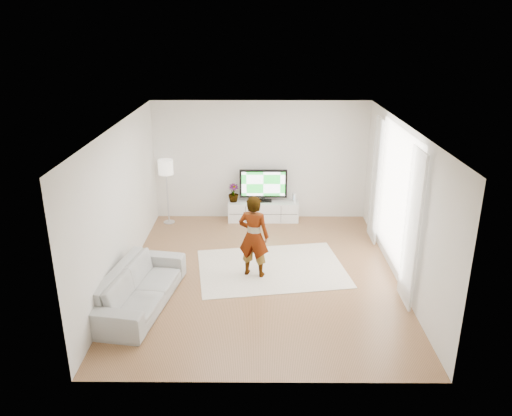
{
  "coord_description": "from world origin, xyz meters",
  "views": [
    {
      "loc": [
        -0.04,
        -8.34,
        4.43
      ],
      "look_at": [
        -0.09,
        0.4,
        1.18
      ],
      "focal_mm": 35.0,
      "sensor_mm": 36.0,
      "label": 1
    }
  ],
  "objects_px": {
    "player": "(254,236)",
    "media_console": "(263,211)",
    "television": "(263,184)",
    "sofa": "(140,287)",
    "rug": "(272,268)",
    "floor_lamp": "(166,170)"
  },
  "relations": [
    {
      "from": "media_console",
      "to": "sofa",
      "type": "height_order",
      "value": "sofa"
    },
    {
      "from": "rug",
      "to": "player",
      "type": "xyz_separation_m",
      "value": [
        -0.34,
        -0.26,
        0.79
      ]
    },
    {
      "from": "television",
      "to": "floor_lamp",
      "type": "height_order",
      "value": "floor_lamp"
    },
    {
      "from": "player",
      "to": "sofa",
      "type": "distance_m",
      "value": 2.2
    },
    {
      "from": "sofa",
      "to": "player",
      "type": "bearing_deg",
      "value": -51.31
    },
    {
      "from": "media_console",
      "to": "floor_lamp",
      "type": "relative_size",
      "value": 1.09
    },
    {
      "from": "rug",
      "to": "media_console",
      "type": "bearing_deg",
      "value": 93.25
    },
    {
      "from": "rug",
      "to": "player",
      "type": "relative_size",
      "value": 1.76
    },
    {
      "from": "rug",
      "to": "floor_lamp",
      "type": "bearing_deg",
      "value": 135.24
    },
    {
      "from": "player",
      "to": "media_console",
      "type": "bearing_deg",
      "value": -78.05
    },
    {
      "from": "television",
      "to": "rug",
      "type": "xyz_separation_m",
      "value": [
        0.14,
        -2.55,
        -0.88
      ]
    },
    {
      "from": "player",
      "to": "sofa",
      "type": "xyz_separation_m",
      "value": [
        -1.88,
        -1.05,
        -0.46
      ]
    },
    {
      "from": "media_console",
      "to": "sofa",
      "type": "distance_m",
      "value": 4.37
    },
    {
      "from": "floor_lamp",
      "to": "rug",
      "type": "bearing_deg",
      "value": -44.76
    },
    {
      "from": "floor_lamp",
      "to": "media_console",
      "type": "bearing_deg",
      "value": 4.45
    },
    {
      "from": "media_console",
      "to": "floor_lamp",
      "type": "distance_m",
      "value": 2.47
    },
    {
      "from": "player",
      "to": "sofa",
      "type": "bearing_deg",
      "value": 45.25
    },
    {
      "from": "television",
      "to": "floor_lamp",
      "type": "xyz_separation_m",
      "value": [
        -2.23,
        -0.2,
        0.4
      ]
    },
    {
      "from": "television",
      "to": "sofa",
      "type": "relative_size",
      "value": 0.49
    },
    {
      "from": "sofa",
      "to": "floor_lamp",
      "type": "bearing_deg",
      "value": 11.77
    },
    {
      "from": "television",
      "to": "sofa",
      "type": "distance_m",
      "value": 4.43
    },
    {
      "from": "media_console",
      "to": "television",
      "type": "xyz_separation_m",
      "value": [
        0.0,
        0.03,
        0.65
      ]
    }
  ]
}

